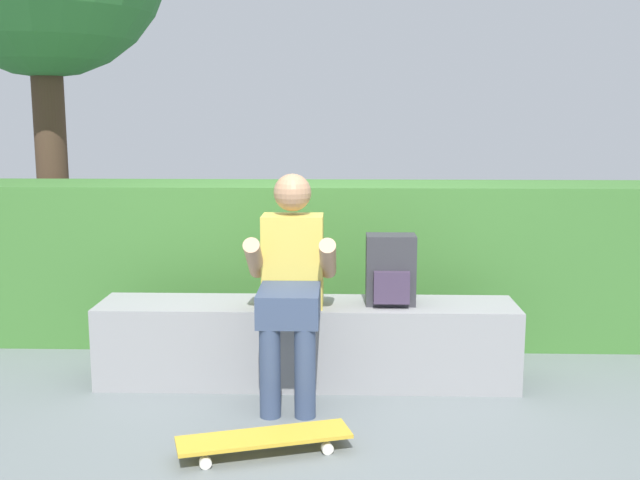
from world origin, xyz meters
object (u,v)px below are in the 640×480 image
(person_skater, at_px, (291,278))
(backpack_on_bench, at_px, (391,271))
(skateboard_near_person, at_px, (264,439))
(bench_main, at_px, (307,342))

(person_skater, relative_size, backpack_on_bench, 3.06)
(person_skater, relative_size, skateboard_near_person, 1.48)
(skateboard_near_person, bearing_deg, backpack_on_bench, 56.62)
(bench_main, distance_m, backpack_on_bench, 0.64)
(bench_main, bearing_deg, person_skater, -109.66)
(bench_main, distance_m, skateboard_near_person, 0.99)
(person_skater, distance_m, skateboard_near_person, 0.96)
(skateboard_near_person, bearing_deg, person_skater, 84.20)
(skateboard_near_person, bearing_deg, bench_main, 81.02)
(skateboard_near_person, xyz_separation_m, backpack_on_bench, (0.63, 0.96, 0.59))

